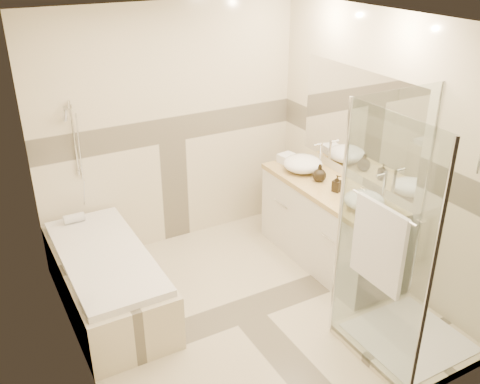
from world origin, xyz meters
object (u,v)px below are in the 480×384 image
amenity_bottle_b (320,173)px  vessel_sink_far (364,200)px  vanity (327,225)px  vessel_sink_near (303,164)px  amenity_bottle_a (337,183)px  bathtub (107,277)px  shower_enclosure (398,294)px

amenity_bottle_b → vessel_sink_far: bearing=-90.0°
vanity → vessel_sink_near: vessel_sink_near is taller
vessel_sink_near → vessel_sink_far: size_ratio=1.13×
vanity → amenity_bottle_a: size_ratio=9.88×
bathtub → shower_enclosure: size_ratio=0.83×
bathtub → amenity_bottle_b: size_ratio=9.76×
vessel_sink_near → vessel_sink_far: vessel_sink_near is taller
shower_enclosure → amenity_bottle_a: (0.27, 1.15, 0.43)m
vessel_sink_far → amenity_bottle_b: 0.65m
shower_enclosure → vessel_sink_near: size_ratio=5.07×
vessel_sink_far → amenity_bottle_b: amenity_bottle_b is taller
vanity → amenity_bottle_b: bearing=97.5°
amenity_bottle_b → vanity: bearing=-82.5°
bathtub → shower_enclosure: bearing=-41.1°
vessel_sink_near → vessel_sink_far: 0.93m
vessel_sink_near → shower_enclosure: bearing=-99.1°
vessel_sink_far → amenity_bottle_a: size_ratio=2.18×
vessel_sink_near → amenity_bottle_a: amenity_bottle_a is taller
vanity → amenity_bottle_b: 0.53m
bathtub → vessel_sink_near: vessel_sink_near is taller
bathtub → amenity_bottle_a: bearing=-12.4°
vessel_sink_far → amenity_bottle_a: bearing=90.0°
amenity_bottle_b → amenity_bottle_a: bearing=-90.0°
bathtub → vessel_sink_near: (2.13, 0.09, 0.62)m
amenity_bottle_a → vanity: bearing=80.4°
vessel_sink_near → amenity_bottle_b: 0.28m
vanity → shower_enclosure: 1.31m
vessel_sink_far → amenity_bottle_a: amenity_bottle_a is taller
vanity → amenity_bottle_b: size_ratio=9.30×
vessel_sink_far → shower_enclosure: bearing=-109.4°
vessel_sink_far → vanity: bearing=87.7°
shower_enclosure → amenity_bottle_a: shower_enclosure is taller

